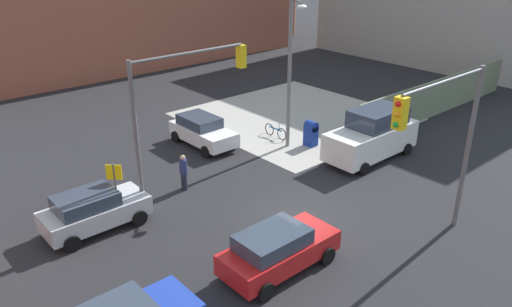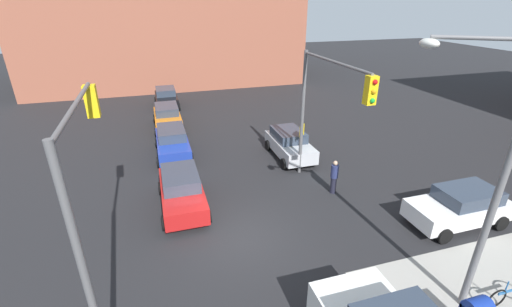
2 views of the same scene
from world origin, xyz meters
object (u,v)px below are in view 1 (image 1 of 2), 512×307
coupe_white (202,131)px  pedestrian_crossing (184,172)px  traffic_signal_nw_corner (182,97)px  mailbox_blue (311,133)px  sedan_silver (93,210)px  traffic_signal_se_corner (445,129)px  street_lamp_corner (291,64)px  bicycle_leaning_on_fence (276,131)px  hatchback_red (278,249)px  van_white_delivery (372,135)px

coupe_white → pedestrian_crossing: size_ratio=2.44×
coupe_white → traffic_signal_nw_corner: bearing=-132.0°
mailbox_blue → sedan_silver: bearing=-178.7°
traffic_signal_nw_corner → traffic_signal_se_corner: (4.80, -9.00, -0.03)m
pedestrian_crossing → street_lamp_corner: bearing=134.0°
pedestrian_crossing → bicycle_leaning_on_fence: size_ratio=0.99×
traffic_signal_se_corner → bicycle_leaning_on_fence: traffic_signal_se_corner is taller
hatchback_red → coupe_white: bearing=66.9°
coupe_white → van_white_delivery: size_ratio=0.78×
sedan_silver → van_white_delivery: size_ratio=0.75×
traffic_signal_nw_corner → traffic_signal_se_corner: 10.20m
pedestrian_crossing → mailbox_blue: bearing=130.2°
sedan_silver → traffic_signal_se_corner: bearing=-45.6°
sedan_silver → bicycle_leaning_on_fence: sedan_silver is taller
van_white_delivery → pedestrian_crossing: bearing=160.0°
traffic_signal_nw_corner → pedestrian_crossing: size_ratio=3.77×
sedan_silver → pedestrian_crossing: (4.54, 0.48, 0.06)m
sedan_silver → bicycle_leaning_on_fence: bearing=11.5°
street_lamp_corner → hatchback_red: size_ratio=1.85×
hatchback_red → van_white_delivery: (10.28, 3.77, 0.44)m
hatchback_red → pedestrian_crossing: 7.22m
mailbox_blue → pedestrian_crossing: size_ratio=0.83×
hatchback_red → coupe_white: (4.68, 10.97, -0.00)m
hatchback_red → pedestrian_crossing: size_ratio=2.51×
coupe_white → pedestrian_crossing: pedestrian_crossing is taller
sedan_silver → pedestrian_crossing: size_ratio=2.36×
van_white_delivery → bicycle_leaning_on_fence: 5.75m
mailbox_blue → bicycle_leaning_on_fence: 2.32m
van_white_delivery → sedan_silver: bearing=168.1°
traffic_signal_nw_corner → pedestrian_crossing: 3.83m
bicycle_leaning_on_fence → mailbox_blue: bearing=-74.7°
sedan_silver → van_white_delivery: 14.21m
hatchback_red → bicycle_leaning_on_fence: bearing=47.1°
traffic_signal_nw_corner → van_white_delivery: traffic_signal_nw_corner is taller
bicycle_leaning_on_fence → hatchback_red: bearing=-132.9°
pedestrian_crossing → traffic_signal_se_corner: bearing=66.5°
street_lamp_corner → traffic_signal_se_corner: bearing=-104.0°
coupe_white → bicycle_leaning_on_fence: 4.27m
hatchback_red → street_lamp_corner: bearing=43.3°
hatchback_red → sedan_silver: size_ratio=1.06×
street_lamp_corner → pedestrian_crossing: 7.97m
traffic_signal_nw_corner → hatchback_red: (-0.62, -6.47, -3.80)m
van_white_delivery → pedestrian_crossing: 9.97m
sedan_silver → mailbox_blue: bearing=1.3°
traffic_signal_nw_corner → sedan_silver: size_ratio=1.60×
hatchback_red → mailbox_blue: bearing=37.4°
street_lamp_corner → pedestrian_crossing: street_lamp_corner is taller
mailbox_blue → van_white_delivery: bearing=-70.0°
van_white_delivery → street_lamp_corner: bearing=122.7°
mailbox_blue → coupe_white: size_ratio=0.34×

